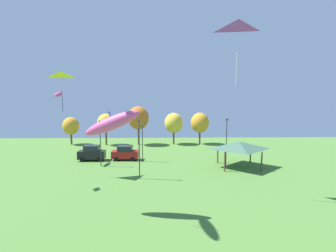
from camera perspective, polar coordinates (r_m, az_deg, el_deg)
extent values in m
ellipsoid|color=#E54C93|center=(40.80, -22.74, 6.36)|extent=(0.60, 2.68, 0.97)
cube|color=white|center=(40.80, -22.75, 6.59)|extent=(0.08, 0.16, 0.73)
ellipsoid|color=#E54C93|center=(21.86, -12.10, 0.61)|extent=(5.13, 1.88, 2.85)
cube|color=blue|center=(21.83, -12.12, 1.42)|extent=(0.57, 0.24, 1.31)
pyramid|color=purple|center=(25.06, 15.12, 19.19)|extent=(3.42, 2.60, 0.63)
cylinder|color=white|center=(25.59, 14.64, 11.90)|extent=(0.13, 0.48, 3.09)
pyramid|color=yellow|center=(33.25, -22.33, 9.45)|extent=(2.86, 2.25, 0.68)
cylinder|color=black|center=(34.01, -22.00, 5.03)|extent=(0.15, 0.40, 2.49)
cube|color=black|center=(41.95, -16.26, -6.00)|extent=(4.07, 1.83, 1.19)
cube|color=#1E232D|center=(41.74, -16.30, -4.64)|extent=(2.25, 1.64, 0.83)
cylinder|color=black|center=(40.99, -14.80, -7.10)|extent=(0.65, 0.24, 0.64)
cylinder|color=black|center=(42.63, -14.32, -6.56)|extent=(0.65, 0.24, 0.64)
cylinder|color=black|center=(41.58, -18.19, -7.02)|extent=(0.65, 0.24, 0.64)
cylinder|color=black|center=(43.19, -17.59, -6.49)|extent=(0.65, 0.24, 0.64)
cube|color=maroon|center=(41.16, -9.31, -6.11)|extent=(4.10, 1.90, 1.12)
cube|color=#1E232D|center=(40.96, -9.33, -4.81)|extent=(2.28, 1.69, 0.78)
cylinder|color=black|center=(40.24, -7.74, -7.19)|extent=(0.65, 0.24, 0.64)
cylinder|color=black|center=(41.93, -7.39, -6.63)|extent=(0.65, 0.24, 0.64)
cylinder|color=black|center=(40.68, -11.26, -7.11)|extent=(0.65, 0.24, 0.64)
cylinder|color=black|center=(42.35, -10.77, -6.55)|extent=(0.65, 0.24, 0.64)
cylinder|color=brown|center=(35.25, 12.25, -7.62)|extent=(0.20, 0.20, 2.60)
cylinder|color=brown|center=(36.68, 19.71, -7.30)|extent=(0.20, 0.20, 2.60)
cylinder|color=brown|center=(39.38, 10.77, -6.09)|extent=(0.20, 0.20, 2.60)
cylinder|color=brown|center=(40.66, 17.52, -5.88)|extent=(0.20, 0.20, 2.60)
pyramid|color=#3D604C|center=(37.55, 15.16, -4.02)|extent=(6.29, 5.63, 1.00)
cylinder|color=#2D2D33|center=(37.82, -14.49, -3.91)|extent=(0.12, 0.12, 6.22)
cube|color=#4C4C51|center=(37.38, -14.63, 0.97)|extent=(0.36, 0.20, 0.24)
cylinder|color=#2D2D33|center=(31.23, -6.27, -5.28)|extent=(0.12, 0.12, 6.91)
cube|color=#4C4C51|center=(30.70, -6.36, 1.27)|extent=(0.36, 0.20, 0.24)
cylinder|color=#2D2D33|center=(37.64, 12.58, -3.70)|extent=(0.12, 0.12, 6.48)
cube|color=#4C4C51|center=(37.20, 12.71, 1.40)|extent=(0.36, 0.20, 0.24)
cylinder|color=#2D2D33|center=(39.58, -5.58, -3.88)|extent=(0.12, 0.12, 5.38)
cube|color=#4C4C51|center=(39.18, -5.63, 0.16)|extent=(0.36, 0.20, 0.24)
cylinder|color=brown|center=(56.86, -20.30, -2.51)|extent=(0.36, 0.36, 2.58)
ellipsoid|color=gold|center=(56.53, -20.40, 0.00)|extent=(3.25, 3.25, 3.58)
cylinder|color=brown|center=(54.29, -13.31, -2.36)|extent=(0.36, 0.36, 3.19)
ellipsoid|color=gold|center=(53.93, -13.39, 0.65)|extent=(3.38, 3.38, 3.72)
cylinder|color=brown|center=(53.29, -6.44, -2.00)|extent=(0.36, 0.36, 3.91)
ellipsoid|color=#BC6623|center=(52.89, -6.48, 1.79)|extent=(4.21, 4.21, 4.63)
cylinder|color=brown|center=(53.74, 1.24, -2.38)|extent=(0.36, 0.36, 3.00)
ellipsoid|color=gold|center=(53.37, 1.25, 0.69)|extent=(3.71, 3.71, 4.08)
cylinder|color=brown|center=(54.29, 6.91, -2.33)|extent=(0.36, 0.36, 3.01)
ellipsoid|color=gold|center=(53.93, 6.95, 0.72)|extent=(3.71, 3.71, 4.09)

